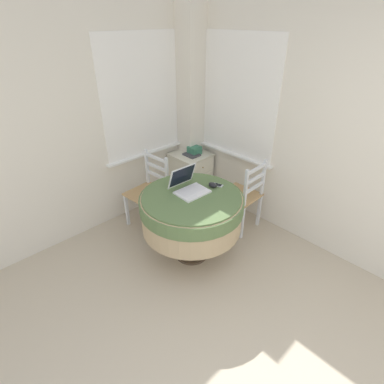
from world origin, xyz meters
TOP-DOWN VIEW (x-y plane):
  - corner_room_shell at (1.29, 1.93)m, footprint 4.47×4.87m
  - round_dining_table at (1.04, 1.78)m, footprint 1.06×1.06m
  - laptop at (1.08, 1.87)m, footprint 0.33×0.34m
  - computer_mouse at (1.32, 1.75)m, footprint 0.07×0.10m
  - cell_phone at (1.38, 1.74)m, footprint 0.08×0.12m
  - dining_chair_near_back_window at (1.09, 2.60)m, footprint 0.46×0.44m
  - dining_chair_near_right_window at (1.85, 1.74)m, footprint 0.43×0.45m
  - corner_cabinet at (1.94, 2.74)m, footprint 0.48×0.50m
  - storage_box at (1.97, 2.70)m, footprint 0.16×0.15m
  - book_on_cabinet at (1.91, 2.69)m, footprint 0.17×0.21m

SIDE VIEW (x-z plane):
  - corner_cabinet at x=1.94m, z-range 0.00..0.67m
  - dining_chair_near_back_window at x=1.09m, z-range -0.01..0.91m
  - dining_chair_near_right_window at x=1.85m, z-range -0.01..0.91m
  - round_dining_table at x=1.04m, z-range 0.22..0.99m
  - book_on_cabinet at x=1.91m, z-range 0.67..0.69m
  - storage_box at x=1.97m, z-range 0.67..0.78m
  - cell_phone at x=1.38m, z-range 0.78..0.79m
  - computer_mouse at x=1.32m, z-range 0.78..0.83m
  - laptop at x=1.08m, z-range 0.71..0.96m
  - corner_room_shell at x=1.29m, z-range 0.00..2.55m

